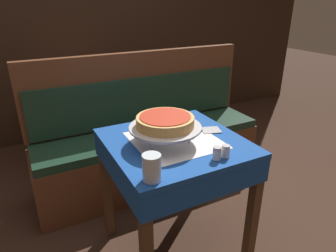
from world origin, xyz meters
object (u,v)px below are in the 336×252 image
object	(u,v)px
dining_table_rear	(83,89)
pizza_pan_stand	(165,128)
booth_bench	(150,146)
dining_table_front	(175,158)
condiment_caddy	(70,74)
deep_dish_pizza	(165,121)
pepper_shaker	(226,151)
water_glass_near	(152,168)
pizza_server	(200,131)
salt_shaker	(217,153)

from	to	relation	value
dining_table_rear	pizza_pan_stand	xyz separation A→B (m)	(0.06, -1.58, 0.19)
booth_bench	dining_table_front	bearing A→B (deg)	-103.47
booth_bench	pizza_pan_stand	bearing A→B (deg)	-107.62
condiment_caddy	deep_dish_pizza	bearing A→B (deg)	-83.98
deep_dish_pizza	pepper_shaker	world-z (taller)	deep_dish_pizza
pizza_pan_stand	booth_bench	bearing A→B (deg)	72.38
dining_table_rear	water_glass_near	distance (m)	1.87
pizza_server	salt_shaker	distance (m)	0.32
pizza_pan_stand	pepper_shaker	xyz separation A→B (m)	(0.18, -0.26, -0.05)
pepper_shaker	condiment_caddy	xyz separation A→B (m)	(-0.35, 1.83, 0.02)
dining_table_front	condiment_caddy	distance (m)	1.59
deep_dish_pizza	water_glass_near	xyz separation A→B (m)	(-0.20, -0.27, -0.06)
dining_table_front	deep_dish_pizza	size ratio (longest dim) A/B	2.56
pizza_pan_stand	condiment_caddy	size ratio (longest dim) A/B	2.54
pizza_pan_stand	dining_table_front	bearing A→B (deg)	8.20
dining_table_rear	condiment_caddy	world-z (taller)	condiment_caddy
dining_table_rear	pepper_shaker	size ratio (longest dim) A/B	12.58
deep_dish_pizza	water_glass_near	size ratio (longest dim) A/B	2.54
salt_shaker	condiment_caddy	world-z (taller)	condiment_caddy
condiment_caddy	pepper_shaker	bearing A→B (deg)	-79.22
booth_bench	condiment_caddy	xyz separation A→B (m)	(-0.40, 0.82, 0.46)
pizza_server	booth_bench	bearing A→B (deg)	90.01
water_glass_near	pepper_shaker	distance (m)	0.38
salt_shaker	deep_dish_pizza	bearing A→B (deg)	117.55
dining_table_front	pizza_pan_stand	bearing A→B (deg)	-171.80
pizza_pan_stand	salt_shaker	distance (m)	0.29
dining_table_front	pizza_server	distance (m)	0.21
dining_table_front	pepper_shaker	world-z (taller)	pepper_shaker
salt_shaker	pepper_shaker	xyz separation A→B (m)	(0.05, 0.00, -0.00)
salt_shaker	condiment_caddy	size ratio (longest dim) A/B	0.44
deep_dish_pizza	condiment_caddy	world-z (taller)	condiment_caddy
booth_bench	water_glass_near	distance (m)	1.21
booth_bench	pepper_shaker	size ratio (longest dim) A/B	29.90
water_glass_near	dining_table_front	bearing A→B (deg)	47.26
salt_shaker	water_glass_near	bearing A→B (deg)	-177.10
dining_table_rear	condiment_caddy	distance (m)	0.18
water_glass_near	salt_shaker	xyz separation A→B (m)	(0.33, 0.02, -0.03)
pizza_pan_stand	pepper_shaker	size ratio (longest dim) A/B	6.12
pizza_server	salt_shaker	xyz separation A→B (m)	(-0.10, -0.30, 0.03)
deep_dish_pizza	pepper_shaker	distance (m)	0.33
water_glass_near	salt_shaker	bearing A→B (deg)	2.90
water_glass_near	salt_shaker	distance (m)	0.33
pizza_server	dining_table_rear	bearing A→B (deg)	101.10
pizza_server	condiment_caddy	xyz separation A→B (m)	(-0.40, 1.53, 0.04)
condiment_caddy	pizza_pan_stand	bearing A→B (deg)	-83.98
dining_table_rear	salt_shaker	size ratio (longest dim) A/B	12.00
booth_bench	pepper_shaker	world-z (taller)	booth_bench
pizza_pan_stand	water_glass_near	distance (m)	0.34
pizza_pan_stand	salt_shaker	world-z (taller)	pizza_pan_stand
condiment_caddy	water_glass_near	bearing A→B (deg)	-91.03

